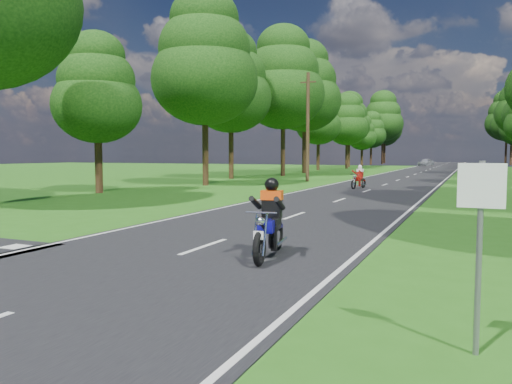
% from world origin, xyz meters
% --- Properties ---
extents(ground, '(160.00, 160.00, 0.00)m').
position_xyz_m(ground, '(0.00, 0.00, 0.00)').
color(ground, '#276216').
rests_on(ground, ground).
extents(main_road, '(7.00, 140.00, 0.02)m').
position_xyz_m(main_road, '(0.00, 50.00, 0.01)').
color(main_road, black).
rests_on(main_road, ground).
extents(road_markings, '(7.40, 140.00, 0.01)m').
position_xyz_m(road_markings, '(-0.14, 48.13, 0.02)').
color(road_markings, silver).
rests_on(road_markings, main_road).
extents(treeline, '(40.00, 115.35, 14.78)m').
position_xyz_m(treeline, '(1.43, 60.06, 8.25)').
color(treeline, black).
rests_on(treeline, ground).
extents(telegraph_pole, '(1.20, 0.26, 8.00)m').
position_xyz_m(telegraph_pole, '(-6.00, 28.00, 4.07)').
color(telegraph_pole, '#382616').
rests_on(telegraph_pole, ground).
extents(road_sign, '(0.45, 0.07, 2.00)m').
position_xyz_m(road_sign, '(5.50, -2.01, 1.34)').
color(road_sign, slate).
rests_on(road_sign, ground).
extents(rider_near_blue, '(0.92, 1.97, 1.58)m').
position_xyz_m(rider_near_blue, '(1.76, 1.52, 0.81)').
color(rider_near_blue, '#110D98').
rests_on(rider_near_blue, main_road).
extents(rider_far_red, '(0.88, 1.74, 1.38)m').
position_xyz_m(rider_far_red, '(-0.80, 21.57, 0.71)').
color(rider_far_red, '#A2110C').
rests_on(rider_far_red, main_road).
extents(distant_car, '(2.59, 3.89, 1.23)m').
position_xyz_m(distant_car, '(-2.02, 78.88, 0.63)').
color(distant_car, silver).
rests_on(distant_car, main_road).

